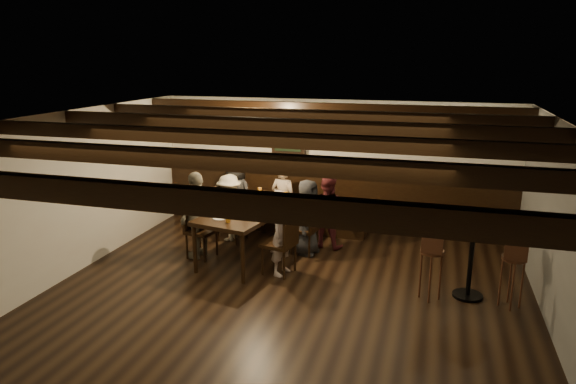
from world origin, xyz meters
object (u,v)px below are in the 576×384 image
(person_left_near, at_px, (229,207))
(bar_stool_right, at_px, (512,281))
(person_left_far, at_px, (198,215))
(chair_right_near, at_px, (306,238))
(chair_right_far, at_px, (280,254))
(person_bench_left, at_px, (236,195))
(bar_stool_left, at_px, (430,273))
(chair_left_near, at_px, (231,223))
(person_bench_centre, at_px, (283,201))
(person_right_near, at_px, (307,217))
(high_top_table, at_px, (472,253))
(dining_table, at_px, (253,212))
(person_right_far, at_px, (282,233))
(chair_left_far, at_px, (201,240))
(person_bench_right, at_px, (327,211))

(person_left_near, relative_size, bar_stool_right, 1.20)
(person_left_far, bearing_deg, bar_stool_right, 94.83)
(chair_right_near, relative_size, chair_right_far, 0.89)
(person_bench_left, height_order, bar_stool_left, person_bench_left)
(chair_left_near, distance_m, person_left_near, 0.29)
(chair_left_near, bearing_deg, person_bench_centre, 129.78)
(person_right_near, relative_size, high_top_table, 1.29)
(dining_table, height_order, person_left_far, person_left_far)
(person_bench_left, relative_size, person_left_far, 0.96)
(bar_stool_left, bearing_deg, person_right_far, 177.04)
(person_left_far, bearing_deg, person_right_near, 120.96)
(person_right_near, bearing_deg, chair_left_far, 121.49)
(person_bench_left, bearing_deg, high_top_table, 168.03)
(person_bench_centre, relative_size, person_left_far, 0.93)
(chair_right_far, distance_m, person_bench_left, 2.14)
(chair_right_far, relative_size, bar_stool_right, 0.99)
(dining_table, relative_size, person_left_near, 1.94)
(person_bench_centre, relative_size, high_top_table, 1.36)
(person_bench_centre, height_order, person_left_near, person_bench_centre)
(person_bench_left, height_order, person_left_near, person_bench_left)
(chair_left_near, xyz_separation_m, chair_right_far, (1.25, -1.15, -0.00))
(person_left_far, bearing_deg, chair_left_far, 90.00)
(chair_left_far, xyz_separation_m, person_right_near, (1.61, 0.61, 0.34))
(chair_right_far, bearing_deg, bar_stool_left, -85.86)
(chair_right_near, height_order, high_top_table, high_top_table)
(person_left_near, bearing_deg, chair_right_near, 90.00)
(chair_right_far, distance_m, person_bench_right, 1.40)
(person_left_far, height_order, bar_stool_left, person_left_far)
(dining_table, distance_m, chair_right_near, 0.97)
(person_bench_right, distance_m, bar_stool_right, 3.12)
(chair_right_near, height_order, person_bench_right, person_bench_right)
(chair_right_far, xyz_separation_m, high_top_table, (2.66, -0.04, 0.34))
(dining_table, bearing_deg, person_left_far, -149.04)
(bar_stool_right, bearing_deg, bar_stool_left, -173.35)
(chair_right_far, relative_size, bar_stool_left, 0.99)
(person_bench_left, xyz_separation_m, person_right_far, (1.37, -1.63, -0.04))
(person_bench_left, relative_size, person_bench_right, 1.09)
(chair_left_far, xyz_separation_m, bar_stool_right, (4.57, -0.46, 0.08))
(chair_left_near, bearing_deg, person_bench_left, -158.28)
(person_bench_right, relative_size, person_left_far, 0.88)
(chair_right_far, distance_m, person_left_near, 1.75)
(high_top_table, bearing_deg, chair_right_near, 159.68)
(person_left_near, relative_size, high_top_table, 1.22)
(person_left_far, bearing_deg, person_left_near, 180.00)
(person_bench_centre, bearing_deg, chair_left_near, 39.78)
(person_left_far, height_order, person_right_far, person_left_far)
(chair_left_near, bearing_deg, chair_right_far, 58.02)
(chair_left_far, height_order, person_right_far, person_right_far)
(person_bench_left, relative_size, person_right_far, 1.06)
(chair_right_near, distance_m, person_bench_centre, 1.01)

